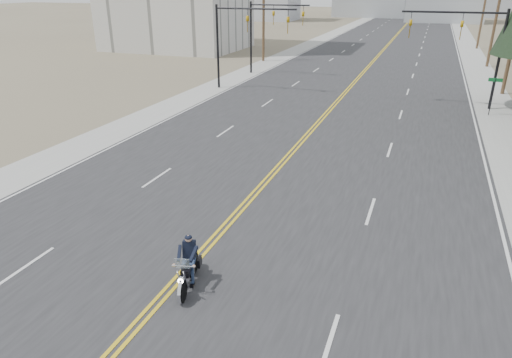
% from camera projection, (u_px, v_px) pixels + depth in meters
% --- Properties ---
extents(road, '(20.00, 200.00, 0.01)m').
position_uv_depth(road, '(388.00, 45.00, 70.08)').
color(road, '#303033').
rests_on(road, ground).
extents(sidewalk_left, '(3.00, 200.00, 0.01)m').
position_uv_depth(sidewalk_left, '(315.00, 42.00, 73.79)').
color(sidewalk_left, '#A5A5A0').
rests_on(sidewalk_left, ground).
extents(sidewalk_right, '(3.00, 200.00, 0.01)m').
position_uv_depth(sidewalk_right, '(469.00, 48.00, 66.37)').
color(sidewalk_right, '#A5A5A0').
rests_on(sidewalk_right, ground).
extents(traffic_mast_left, '(7.10, 0.26, 7.00)m').
position_uv_depth(traffic_mast_left, '(239.00, 31.00, 38.30)').
color(traffic_mast_left, black).
rests_on(traffic_mast_left, ground).
extents(traffic_mast_right, '(7.10, 0.26, 7.00)m').
position_uv_depth(traffic_mast_right, '(471.00, 39.00, 32.51)').
color(traffic_mast_right, black).
rests_on(traffic_mast_right, ground).
extents(traffic_mast_far, '(6.10, 0.26, 7.00)m').
position_uv_depth(traffic_mast_far, '(267.00, 24.00, 45.32)').
color(traffic_mast_far, black).
rests_on(traffic_mast_far, ground).
extents(street_sign, '(0.90, 0.06, 2.62)m').
position_uv_depth(street_sign, '(493.00, 90.00, 31.42)').
color(street_sign, black).
rests_on(street_sign, ground).
extents(utility_pole_d, '(2.20, 0.30, 11.50)m').
position_uv_depth(utility_pole_d, '(498.00, 10.00, 49.06)').
color(utility_pole_d, brown).
rests_on(utility_pole_d, ground).
extents(utility_pole_e, '(2.20, 0.30, 11.00)m').
position_uv_depth(utility_pole_e, '(484.00, 6.00, 63.80)').
color(utility_pole_e, brown).
rests_on(utility_pole_e, ground).
extents(utility_pole_left, '(2.20, 0.30, 10.50)m').
position_uv_depth(utility_pole_left, '(264.00, 13.00, 53.01)').
color(utility_pole_left, brown).
rests_on(utility_pole_left, ground).
extents(motorcyclist, '(1.37, 2.21, 1.60)m').
position_uv_depth(motorcyclist, '(188.00, 263.00, 13.62)').
color(motorcyclist, black).
rests_on(motorcyclist, ground).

